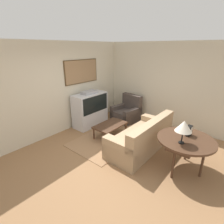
# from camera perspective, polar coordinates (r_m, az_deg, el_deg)

# --- Properties ---
(ground_plane) EXTENTS (12.00, 12.00, 0.00)m
(ground_plane) POSITION_cam_1_polar(r_m,az_deg,el_deg) (4.46, 0.31, -14.11)
(ground_plane) COLOR #8E6642
(wall_back) EXTENTS (12.00, 0.10, 2.70)m
(wall_back) POSITION_cam_1_polar(r_m,az_deg,el_deg) (5.42, -17.34, 7.09)
(wall_back) COLOR beige
(wall_back) RESTS_ON ground_plane
(wall_right) EXTENTS (0.06, 12.00, 2.70)m
(wall_right) POSITION_cam_1_polar(r_m,az_deg,el_deg) (6.05, 16.55, 8.45)
(wall_right) COLOR beige
(wall_right) RESTS_ON ground_plane
(area_rug) EXTENTS (2.28, 1.44, 0.01)m
(area_rug) POSITION_cam_1_polar(r_m,az_deg,el_deg) (5.21, -0.68, -8.45)
(area_rug) COLOR #99704C
(area_rug) RESTS_ON ground_plane
(tv) EXTENTS (1.18, 0.54, 1.20)m
(tv) POSITION_cam_1_polar(r_m,az_deg,el_deg) (5.89, -7.11, 0.90)
(tv) COLOR silver
(tv) RESTS_ON ground_plane
(couch) EXTENTS (1.98, 0.88, 0.88)m
(couch) POSITION_cam_1_polar(r_m,az_deg,el_deg) (4.62, 9.74, -8.52)
(couch) COLOR tan
(couch) RESTS_ON ground_plane
(armchair) EXTENTS (0.92, 0.92, 0.92)m
(armchair) POSITION_cam_1_polar(r_m,az_deg,el_deg) (6.34, 4.85, -0.23)
(armchair) COLOR #473D38
(armchair) RESTS_ON ground_plane
(coffee_table) EXTENTS (0.98, 0.60, 0.39)m
(coffee_table) POSITION_cam_1_polar(r_m,az_deg,el_deg) (5.16, -0.58, -4.49)
(coffee_table) COLOR #472D1E
(coffee_table) RESTS_ON ground_plane
(console_table) EXTENTS (1.17, 1.17, 0.75)m
(console_table) POSITION_cam_1_polar(r_m,az_deg,el_deg) (3.99, 22.99, -8.89)
(console_table) COLOR #472D1E
(console_table) RESTS_ON ground_plane
(table_lamp) EXTENTS (0.32, 0.32, 0.48)m
(table_lamp) POSITION_cam_1_polar(r_m,az_deg,el_deg) (3.60, 22.40, -4.36)
(table_lamp) COLOR black
(table_lamp) RESTS_ON console_table
(mantel_clock) EXTENTS (0.17, 0.10, 0.22)m
(mantel_clock) POSITION_cam_1_polar(r_m,az_deg,el_deg) (4.08, 23.85, -5.59)
(mantel_clock) COLOR black
(mantel_clock) RESTS_ON console_table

